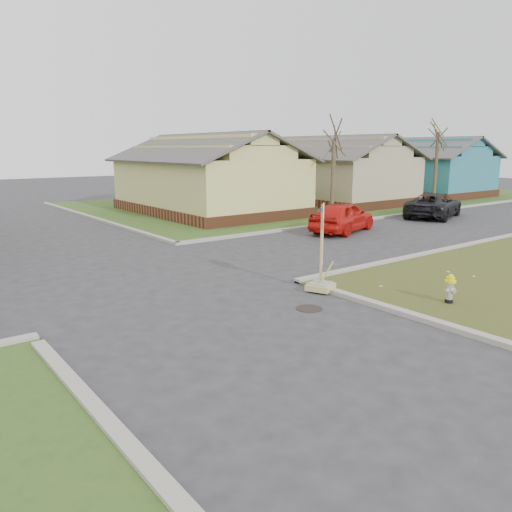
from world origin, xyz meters
TOP-DOWN VIEW (x-y plane):
  - ground at (0.00, 0.00)m, footprint 120.00×120.00m
  - verge_far_right at (22.00, 18.00)m, footprint 37.00×19.00m
  - curbs at (0.00, 5.00)m, footprint 80.00×40.00m
  - manhole at (2.20, -0.50)m, footprint 0.64×0.64m
  - side_house_yellow at (10.00, 16.50)m, footprint 7.60×11.60m
  - side_house_tan at (20.00, 16.50)m, footprint 7.60×11.60m
  - side_house_teal at (30.00, 16.50)m, footprint 7.60×11.60m
  - tree_mid_right at (14.00, 10.20)m, footprint 0.22×0.22m
  - tree_far_right at (24.00, 10.50)m, footprint 0.22×0.22m
  - fire_hydrant at (5.16, -2.35)m, footprint 0.27×0.27m
  - stop_sign at (3.47, 0.40)m, footprint 0.66×0.65m
  - red_sedan at (11.16, 6.78)m, footprint 4.48×2.87m
  - dark_pickup at (18.92, 7.16)m, footprint 5.30×3.72m

SIDE VIEW (x-z plane):
  - ground at x=0.00m, z-range 0.00..0.00m
  - curbs at x=0.00m, z-range -0.06..0.06m
  - manhole at x=2.20m, z-range 0.00..0.01m
  - verge_far_right at x=22.00m, z-range 0.00..0.05m
  - fire_hydrant at x=5.16m, z-range 0.09..0.81m
  - stop_sign at x=3.47m, z-range -0.62..1.73m
  - dark_pickup at x=18.92m, z-range 0.00..1.34m
  - red_sedan at x=11.16m, z-range 0.00..1.42m
  - tree_mid_right at x=14.00m, z-range 0.05..4.25m
  - side_house_yellow at x=10.00m, z-range -0.16..4.54m
  - side_house_tan at x=20.00m, z-range -0.16..4.54m
  - side_house_teal at x=30.00m, z-range -0.16..4.54m
  - tree_far_right at x=24.00m, z-range 0.05..4.81m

